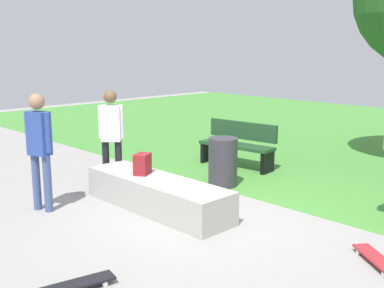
# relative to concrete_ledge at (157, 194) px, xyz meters

# --- Properties ---
(ground_plane) EXTENTS (28.00, 28.00, 0.00)m
(ground_plane) POSITION_rel_concrete_ledge_xyz_m (0.87, 0.43, -0.24)
(ground_plane) COLOR gray
(concrete_ledge) EXTENTS (2.61, 0.72, 0.48)m
(concrete_ledge) POSITION_rel_concrete_ledge_xyz_m (0.00, 0.00, 0.00)
(concrete_ledge) COLOR #A8A59E
(concrete_ledge) RESTS_ON ground_plane
(backpack_on_ledge) EXTENTS (0.31, 0.34, 0.32)m
(backpack_on_ledge) POSITION_rel_concrete_ledge_xyz_m (-0.34, 0.01, 0.40)
(backpack_on_ledge) COLOR maroon
(backpack_on_ledge) RESTS_ON concrete_ledge
(skater_performing_trick) EXTENTS (0.41, 0.29, 1.75)m
(skater_performing_trick) POSITION_rel_concrete_ledge_xyz_m (-1.16, -1.24, 0.79)
(skater_performing_trick) COLOR #3F5184
(skater_performing_trick) RESTS_ON ground_plane
(skater_watching) EXTENTS (0.37, 0.37, 1.69)m
(skater_watching) POSITION_rel_concrete_ledge_xyz_m (-1.41, 0.19, 0.75)
(skater_watching) COLOR black
(skater_watching) RESTS_ON ground_plane
(skateboard_by_ledge) EXTENTS (0.37, 0.82, 0.08)m
(skateboard_by_ledge) POSITION_rel_concrete_ledge_xyz_m (1.29, -2.15, -0.17)
(skateboard_by_ledge) COLOR black
(skateboard_by_ledge) RESTS_ON ground_plane
(skateboard_spare) EXTENTS (0.76, 0.64, 0.08)m
(skateboard_spare) POSITION_rel_concrete_ledge_xyz_m (3.15, 0.57, -0.17)
(skateboard_spare) COLOR #A5262D
(skateboard_spare) RESTS_ON ground_plane
(park_bench_by_oak) EXTENTS (1.64, 0.63, 0.91)m
(park_bench_by_oak) POSITION_rel_concrete_ledge_xyz_m (-0.84, 2.88, 0.24)
(park_bench_by_oak) COLOR #1E4223
(park_bench_by_oak) RESTS_ON ground_plane
(trash_bin) EXTENTS (0.51, 0.51, 0.86)m
(trash_bin) POSITION_rel_concrete_ledge_xyz_m (-0.14, 1.63, 0.19)
(trash_bin) COLOR #333338
(trash_bin) RESTS_ON ground_plane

